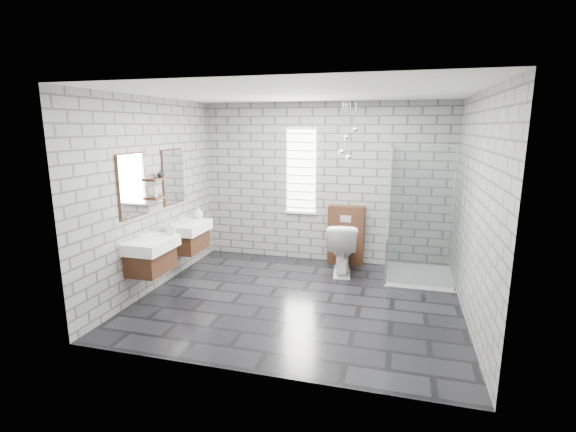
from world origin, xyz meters
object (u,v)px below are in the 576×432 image
at_px(vanity_right, 187,228).
at_px(shower_enclosure, 414,248).
at_px(vanity_left, 149,246).
at_px(toilet, 342,248).
at_px(cistern_panel, 346,235).

relative_size(vanity_right, shower_enclosure, 0.77).
bearing_deg(vanity_right, vanity_left, -90.00).
bearing_deg(toilet, vanity_right, 10.44).
distance_m(vanity_right, cistern_panel, 2.63).
bearing_deg(toilet, vanity_left, 29.87).
xyz_separation_m(vanity_right, shower_enclosure, (3.41, 0.69, -0.25)).
height_order(vanity_right, toilet, vanity_right).
bearing_deg(toilet, shower_enclosure, 170.74).
bearing_deg(vanity_right, toilet, 17.61).
height_order(vanity_right, cistern_panel, vanity_right).
height_order(vanity_left, vanity_right, same).
distance_m(cistern_panel, shower_enclosure, 1.21).
xyz_separation_m(vanity_right, toilet, (2.32, 0.73, -0.35)).
bearing_deg(vanity_left, cistern_panel, 43.85).
bearing_deg(shower_enclosure, cistern_panel, 154.67).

